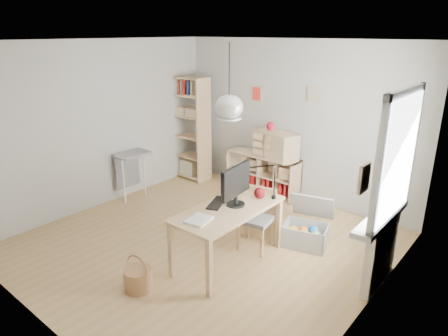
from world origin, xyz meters
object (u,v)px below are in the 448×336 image
Objects in this scene: storage_chest at (307,230)px; drawer_chest at (276,145)px; chair at (258,215)px; monitor at (236,184)px; tall_bookshelf at (189,124)px; desk at (229,215)px; cube_shelf at (262,176)px.

drawer_chest is at bearing 123.39° from storage_chest.
chair is at bearing -148.55° from storage_chest.
storage_chest is at bearing 53.54° from monitor.
chair is at bearing -27.96° from tall_bookshelf.
desk is 0.75× the size of tall_bookshelf.
monitor is at bearing -35.12° from tall_bookshelf.
cube_shelf is at bearing 112.82° from chair.
tall_bookshelf is at bearing 149.13° from storage_chest.
storage_chest is at bearing 36.20° from chair.
tall_bookshelf reaches higher than chair.
drawer_chest is at bearing -8.13° from cube_shelf.
monitor is at bearing -53.36° from drawer_chest.
drawer_chest is (-0.80, 1.65, 0.48)m from chair.
cube_shelf reaches higher than storage_chest.
tall_bookshelf reaches higher than desk.
cube_shelf is 1.76× the size of storage_chest.
tall_bookshelf is 2.41× the size of chair.
desk is at bearing -54.69° from drawer_chest.
monitor is (-0.53, -0.92, 0.83)m from storage_chest.
desk is 2.48m from cube_shelf.
monitor is 0.73× the size of drawer_chest.
desk is 0.58m from chair.
desk is at bearing -106.70° from chair.
drawer_chest reaches higher than cube_shelf.
drawer_chest is (-1.28, 1.15, 0.74)m from storage_chest.
desk is 1.86× the size of drawer_chest.
cube_shelf is 2.01m from chair.
desk is 1.07× the size of cube_shelf.
drawer_chest reaches higher than chair.
tall_bookshelf is 3.18m from monitor.
cube_shelf is 0.71m from drawer_chest.
desk is at bearing -65.39° from cube_shelf.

